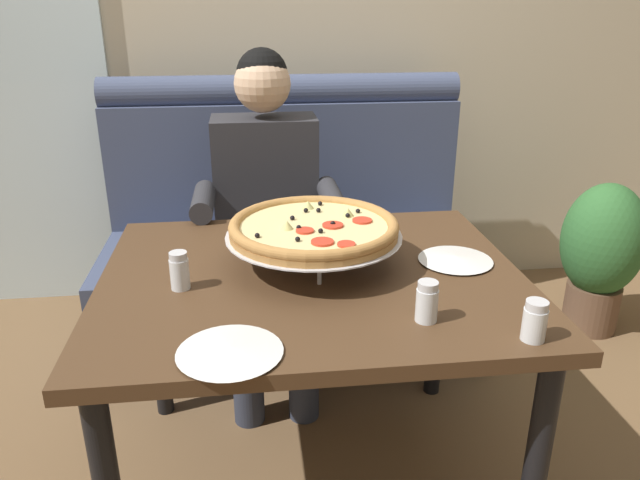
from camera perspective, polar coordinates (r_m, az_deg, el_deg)
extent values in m
plane|color=brown|center=(2.09, -0.62, -21.53)|extent=(16.00, 16.00, 0.00)
cube|color=beige|center=(3.03, -4.12, 21.09)|extent=(6.00, 0.12, 2.80)
cube|color=#424C6B|center=(2.62, -2.61, -5.52)|extent=(1.58, 0.60, 0.46)
cube|color=#424C6B|center=(2.82, -3.39, 6.38)|extent=(1.58, 0.18, 0.65)
cylinder|color=#424C6B|center=(2.75, -3.57, 13.94)|extent=(1.58, 0.14, 0.14)
cube|color=#4C331E|center=(1.69, -0.72, -3.81)|extent=(1.16, 0.95, 0.04)
cylinder|color=black|center=(1.69, 19.70, -19.87)|extent=(0.06, 0.06, 0.68)
cylinder|color=black|center=(2.23, -15.16, -8.28)|extent=(0.06, 0.06, 0.68)
cylinder|color=black|center=(2.31, 11.03, -6.87)|extent=(0.06, 0.06, 0.68)
cube|color=#2D3342|center=(2.26, -4.77, -1.65)|extent=(0.34, 0.40, 0.15)
cylinder|color=#2D3342|center=(2.19, -6.90, -11.73)|extent=(0.11, 0.11, 0.46)
cylinder|color=#2D3342|center=(2.19, -1.57, -11.46)|extent=(0.11, 0.11, 0.46)
cube|color=#2D2D33|center=(2.40, -5.15, 4.92)|extent=(0.40, 0.22, 0.56)
cylinder|color=#2D2D33|center=(2.19, -10.99, 3.60)|extent=(0.08, 0.28, 0.08)
cylinder|color=#2D2D33|center=(2.20, 1.05, 4.11)|extent=(0.08, 0.28, 0.08)
sphere|color=#DBB28E|center=(2.30, -5.47, 14.49)|extent=(0.21, 0.21, 0.21)
sphere|color=black|center=(2.30, -5.51, 15.39)|extent=(0.19, 0.19, 0.19)
cylinder|color=silver|center=(1.60, -0.07, -2.75)|extent=(0.01, 0.01, 0.09)
cylinder|color=silver|center=(1.77, -4.46, -0.32)|extent=(0.01, 0.01, 0.09)
cylinder|color=silver|center=(1.79, 2.78, 0.01)|extent=(0.01, 0.01, 0.09)
torus|color=silver|center=(1.70, -0.59, 0.22)|extent=(0.27, 0.27, 0.01)
cylinder|color=silver|center=(1.70, -0.59, 0.47)|extent=(0.50, 0.50, 0.00)
cylinder|color=#B77F42|center=(1.70, -0.59, 0.82)|extent=(0.47, 0.47, 0.02)
torus|color=#B77F42|center=(1.69, -0.59, 1.42)|extent=(0.48, 0.48, 0.03)
cylinder|color=beige|center=(1.69, -0.59, 1.26)|extent=(0.41, 0.41, 0.01)
cylinder|color=red|center=(1.68, 1.22, 1.41)|extent=(0.06, 0.06, 0.01)
cylinder|color=red|center=(1.64, -1.45, 0.89)|extent=(0.05, 0.05, 0.01)
cylinder|color=red|center=(1.56, 0.23, -0.17)|extent=(0.06, 0.06, 0.01)
cylinder|color=red|center=(1.55, 2.51, -0.41)|extent=(0.05, 0.05, 0.01)
cylinder|color=red|center=(1.72, 4.01, 1.86)|extent=(0.06, 0.06, 0.01)
sphere|color=black|center=(1.57, -2.13, 0.08)|extent=(0.01, 0.01, 0.01)
sphere|color=black|center=(1.79, -0.15, 2.84)|extent=(0.01, 0.01, 0.01)
sphere|color=black|center=(1.68, 1.22, 1.57)|extent=(0.01, 0.01, 0.01)
sphere|color=black|center=(1.85, 0.01, 3.48)|extent=(0.01, 0.01, 0.01)
sphere|color=black|center=(1.63, 0.06, 0.88)|extent=(0.01, 0.01, 0.01)
sphere|color=black|center=(1.79, 3.61, 2.76)|extent=(0.01, 0.01, 0.01)
sphere|color=black|center=(1.66, -2.03, 1.19)|extent=(0.01, 0.01, 0.01)
sphere|color=black|center=(1.75, 2.63, 2.34)|extent=(0.01, 0.01, 0.01)
sphere|color=black|center=(1.61, -5.96, 0.43)|extent=(0.01, 0.01, 0.01)
sphere|color=black|center=(1.79, -1.41, 2.82)|extent=(0.01, 0.01, 0.01)
sphere|color=black|center=(1.73, -2.63, 2.10)|extent=(0.01, 0.01, 0.01)
cone|color=#CCC675|center=(1.66, -3.15, 1.43)|extent=(0.04, 0.04, 0.02)
cone|color=#CCC675|center=(1.76, 2.65, 2.65)|extent=(0.04, 0.04, 0.02)
cone|color=#CCC675|center=(1.82, -1.14, 3.36)|extent=(0.04, 0.04, 0.02)
cylinder|color=white|center=(1.44, 10.06, -6.09)|extent=(0.05, 0.05, 0.08)
cylinder|color=silver|center=(1.45, 10.01, -6.84)|extent=(0.04, 0.04, 0.04)
cylinder|color=silver|center=(1.42, 10.19, -4.29)|extent=(0.05, 0.05, 0.02)
cylinder|color=white|center=(1.43, 19.61, -7.55)|extent=(0.05, 0.05, 0.08)
cylinder|color=#A82D19|center=(1.44, 19.51, -8.25)|extent=(0.05, 0.05, 0.03)
cylinder|color=silver|center=(1.41, 19.85, -5.84)|extent=(0.05, 0.05, 0.02)
cylinder|color=white|center=(1.62, -13.13, -3.15)|extent=(0.05, 0.05, 0.08)
cylinder|color=#4C6633|center=(1.62, -13.09, -3.66)|extent=(0.04, 0.04, 0.05)
cylinder|color=silver|center=(1.60, -13.29, -1.48)|extent=(0.05, 0.05, 0.02)
cylinder|color=white|center=(1.33, -8.52, -10.50)|extent=(0.16, 0.16, 0.01)
cone|color=white|center=(1.32, -8.55, -10.17)|extent=(0.23, 0.23, 0.01)
cylinder|color=white|center=(1.79, 12.68, -1.91)|extent=(0.15, 0.15, 0.01)
cone|color=white|center=(1.79, 12.71, -1.65)|extent=(0.22, 0.22, 0.01)
cylinder|color=black|center=(4.19, -25.58, 2.73)|extent=(0.02, 0.02, 0.44)
cylinder|color=black|center=(3.94, -24.66, 1.80)|extent=(0.02, 0.02, 0.44)
cylinder|color=black|center=(4.24, -22.21, 3.49)|extent=(0.02, 0.02, 0.44)
cylinder|color=black|center=(4.00, -21.11, 2.62)|extent=(0.02, 0.02, 0.44)
cylinder|color=black|center=(4.03, -23.87, 5.74)|extent=(0.40, 0.40, 0.02)
cube|color=black|center=(4.02, -22.11, 8.96)|extent=(0.19, 0.29, 0.42)
cylinder|color=brown|center=(3.08, 24.26, -5.71)|extent=(0.24, 0.24, 0.22)
ellipsoid|color=#336B33|center=(2.96, 25.23, -0.01)|extent=(0.36, 0.36, 0.52)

